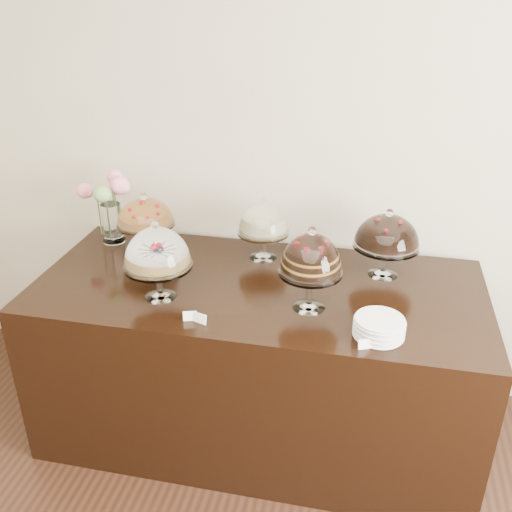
% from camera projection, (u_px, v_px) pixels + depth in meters
% --- Properties ---
extents(wall_back, '(5.00, 0.04, 3.00)m').
position_uv_depth(wall_back, '(327.00, 138.00, 2.97)').
color(wall_back, '#BFB59A').
rests_on(wall_back, ground).
extents(display_counter, '(2.20, 1.00, 0.90)m').
position_uv_depth(display_counter, '(258.00, 359.00, 3.01)').
color(display_counter, black).
rests_on(display_counter, ground).
extents(cake_stand_sugar_sponge, '(0.32, 0.32, 0.39)m').
position_uv_depth(cake_stand_sugar_sponge, '(157.00, 251.00, 2.59)').
color(cake_stand_sugar_sponge, white).
rests_on(cake_stand_sugar_sponge, display_counter).
extents(cake_stand_choco_layer, '(0.29, 0.29, 0.40)m').
position_uv_depth(cake_stand_choco_layer, '(311.00, 257.00, 2.50)').
color(cake_stand_choco_layer, white).
rests_on(cake_stand_choco_layer, display_counter).
extents(cake_stand_cheesecake, '(0.27, 0.27, 0.34)m').
position_uv_depth(cake_stand_cheesecake, '(263.00, 222.00, 2.98)').
color(cake_stand_cheesecake, white).
rests_on(cake_stand_cheesecake, display_counter).
extents(cake_stand_dark_choco, '(0.33, 0.33, 0.36)m').
position_uv_depth(cake_stand_dark_choco, '(387.00, 234.00, 2.80)').
color(cake_stand_dark_choco, white).
rests_on(cake_stand_dark_choco, display_counter).
extents(cake_stand_fruit_tart, '(0.31, 0.31, 0.35)m').
position_uv_depth(cake_stand_fruit_tart, '(145.00, 215.00, 3.02)').
color(cake_stand_fruit_tart, white).
rests_on(cake_stand_fruit_tart, display_counter).
extents(flower_vase, '(0.30, 0.25, 0.40)m').
position_uv_depth(flower_vase, '(110.00, 204.00, 3.15)').
color(flower_vase, white).
rests_on(flower_vase, display_counter).
extents(plate_stack, '(0.21, 0.21, 0.08)m').
position_uv_depth(plate_stack, '(379.00, 327.00, 2.39)').
color(plate_stack, white).
rests_on(plate_stack, display_counter).
extents(price_card_left, '(0.06, 0.03, 0.04)m').
position_uv_depth(price_card_left, '(190.00, 316.00, 2.51)').
color(price_card_left, white).
rests_on(price_card_left, display_counter).
extents(price_card_right, '(0.06, 0.04, 0.04)m').
position_uv_depth(price_card_right, '(365.00, 344.00, 2.32)').
color(price_card_right, white).
rests_on(price_card_right, display_counter).
extents(price_card_extra, '(0.06, 0.03, 0.04)m').
position_uv_depth(price_card_extra, '(200.00, 318.00, 2.49)').
color(price_card_extra, white).
rests_on(price_card_extra, display_counter).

